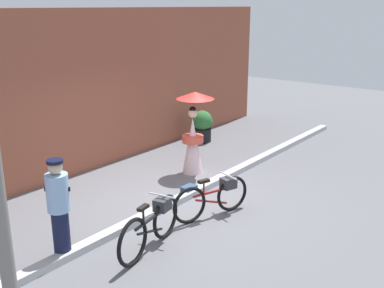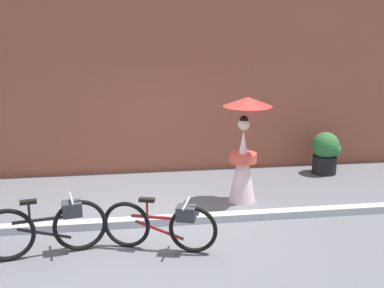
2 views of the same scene
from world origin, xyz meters
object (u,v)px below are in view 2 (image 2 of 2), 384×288
at_px(bicycle_far_side, 164,224).
at_px(potted_plant_by_door, 326,152).
at_px(backpack_on_pavement, 189,215).
at_px(person_with_parasol, 244,149).
at_px(bicycle_near_officer, 48,227).

height_order(bicycle_far_side, potted_plant_by_door, potted_plant_by_door).
xyz_separation_m(bicycle_far_side, backpack_on_pavement, (0.49, 0.97, -0.29)).
distance_m(person_with_parasol, backpack_on_pavement, 1.59).
bearing_deg(bicycle_far_side, bicycle_near_officer, 177.09).
bearing_deg(bicycle_near_officer, person_with_parasol, 27.51).
bearing_deg(potted_plant_by_door, bicycle_near_officer, -150.58).
distance_m(potted_plant_by_door, backpack_on_pavement, 3.88).
height_order(bicycle_far_side, backpack_on_pavement, bicycle_far_side).
bearing_deg(bicycle_far_side, backpack_on_pavement, 63.35).
xyz_separation_m(bicycle_near_officer, potted_plant_by_door, (5.31, 2.99, 0.05)).
bearing_deg(potted_plant_by_door, bicycle_far_side, -140.49).
xyz_separation_m(bicycle_far_side, person_with_parasol, (1.58, 1.73, 0.59)).
xyz_separation_m(person_with_parasol, backpack_on_pavement, (-1.09, -0.75, -0.88)).
xyz_separation_m(bicycle_near_officer, person_with_parasol, (3.16, 1.65, 0.56)).
bearing_deg(bicycle_near_officer, bicycle_far_side, -2.91).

